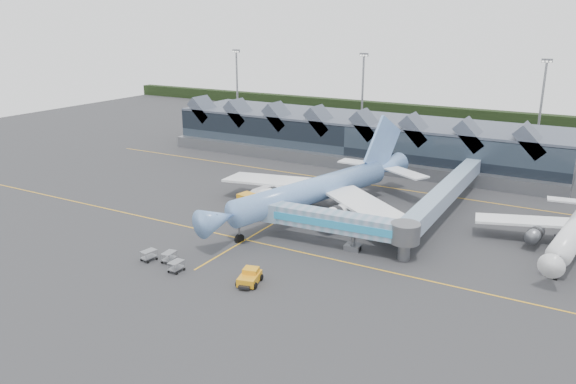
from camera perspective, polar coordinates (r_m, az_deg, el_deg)
The scene contains 10 objects.
ground at distance 89.48m, azimuth -1.47°, elevation -3.20°, with size 260.00×260.00×0.00m, color #2D2D30.
taxi_stripes at distance 97.68m, azimuth 1.56°, elevation -1.42°, with size 120.00×60.00×0.01m.
tree_line_far at distance 189.12m, azimuth 16.15°, elevation 7.65°, with size 260.00×4.00×4.00m, color black.
terminal at distance 131.25m, azimuth 7.36°, elevation 5.50°, with size 90.00×22.25×12.52m.
light_masts at distance 137.66m, azimuth 20.20°, elevation 8.35°, with size 132.40×42.56×22.45m.
main_airliner at distance 92.38m, azimuth 3.20°, elevation 0.33°, with size 39.23×46.05×15.04m.
jet_bridge at distance 78.95m, azimuth 6.01°, elevation -3.30°, with size 23.23×4.68×5.28m.
fuel_truck at distance 96.78m, azimuth -2.41°, elevation -0.31°, with size 4.56×11.22×3.73m.
pushback_tug at distance 69.83m, azimuth -3.92°, elevation -8.64°, with size 3.31×4.40×1.79m.
baggage_carts at distance 76.42m, azimuth -12.42°, elevation -6.66°, with size 7.06×3.92×1.42m.
Camera 1 is at (43.48, -71.72, 31.19)m, focal length 35.00 mm.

